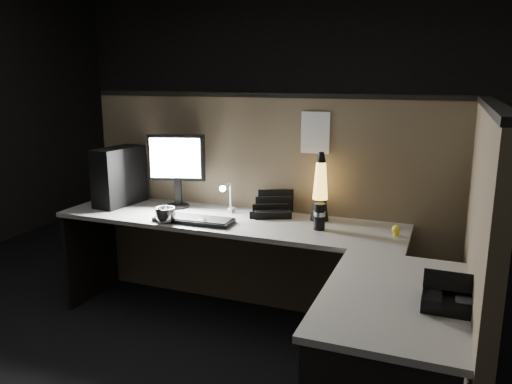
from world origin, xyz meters
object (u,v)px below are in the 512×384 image
(pc_tower, at_px, (119,176))
(lava_lamp, at_px, (320,192))
(monitor, at_px, (177,164))
(keyboard, at_px, (194,220))
(desk_phone, at_px, (454,292))

(pc_tower, xyz_separation_m, lava_lamp, (1.45, 0.12, -0.02))
(monitor, relative_size, keyboard, 1.00)
(monitor, bearing_deg, keyboard, -62.43)
(lava_lamp, bearing_deg, monitor, -178.16)
(keyboard, distance_m, lava_lamp, 0.83)
(pc_tower, height_order, desk_phone, pc_tower)
(pc_tower, xyz_separation_m, keyboard, (0.71, -0.21, -0.20))
(keyboard, bearing_deg, pc_tower, 161.51)
(keyboard, bearing_deg, monitor, 131.81)
(monitor, height_order, lava_lamp, monitor)
(pc_tower, height_order, monitor, monitor)
(pc_tower, distance_m, lava_lamp, 1.46)
(keyboard, xyz_separation_m, lava_lamp, (0.74, 0.33, 0.17))
(monitor, xyz_separation_m, lava_lamp, (1.03, 0.03, -0.13))
(monitor, relative_size, lava_lamp, 1.16)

